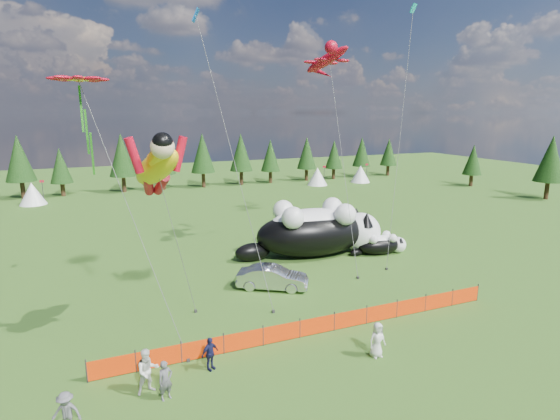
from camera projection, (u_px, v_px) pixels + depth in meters
The scene contains 17 objects.
ground at pixel (294, 311), 25.45m from camera, with size 160.00×160.00×0.00m, color #123A0A.
safety_fence at pixel (317, 325), 22.63m from camera, with size 22.06×0.06×1.10m.
tree_line at pixel (171, 163), 65.21m from camera, with size 90.00×4.00×8.00m, color black, non-canonical shape.
festival_tents at pixel (252, 180), 65.34m from camera, with size 50.00×3.20×2.80m, color white, non-canonical shape.
cat_large at pixel (318, 230), 35.05m from camera, with size 12.21×5.30×4.41m.
cat_small at pixel (382, 244), 35.56m from camera, with size 4.89×2.21×1.77m.
car at pixel (273, 278), 28.51m from camera, with size 1.61×4.62×1.52m, color silver.
spectator_a at pixel (166, 380), 17.43m from camera, with size 0.61×0.40×1.66m, color #56565B.
spectator_b at pixel (148, 371), 17.83m from camera, with size 0.94×0.55×1.93m, color silver.
spectator_c at pixel (210, 354), 19.46m from camera, with size 0.91×0.47×1.55m, color #16183E.
spectator_d at pixel (66, 413), 15.59m from camera, with size 1.04×0.54×1.61m, color #56565B.
spectator_e at pixel (377, 340), 20.49m from camera, with size 0.84×0.55×1.72m, color silver.
superhero_kite at pixel (157, 167), 21.00m from camera, with size 5.28×5.48×10.83m.
gecko_kite at pixel (327, 60), 35.63m from camera, with size 5.31×12.55×17.91m.
flower_kite at pixel (79, 83), 19.70m from camera, with size 5.14×5.46×13.71m.
diamond_kite_a at pixel (199, 26), 26.06m from camera, with size 2.88×6.80×18.31m.
diamond_kite_b at pixel (412, 23), 34.30m from camera, with size 5.68×5.56×20.61m.
Camera 1 is at (-9.69, -21.49, 11.28)m, focal length 28.00 mm.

